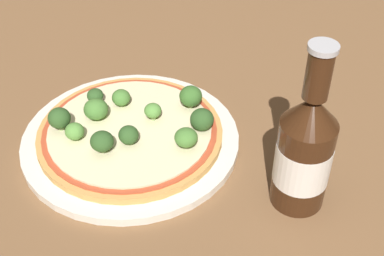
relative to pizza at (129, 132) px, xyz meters
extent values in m
plane|color=brown|center=(0.00, 0.00, -0.02)|extent=(3.00, 3.00, 0.00)
cylinder|color=silver|center=(0.00, 0.00, -0.01)|extent=(0.30, 0.30, 0.01)
cylinder|color=tan|center=(0.00, 0.00, 0.00)|extent=(0.25, 0.25, 0.01)
cylinder|color=#B74728|center=(0.00, 0.00, 0.00)|extent=(0.24, 0.24, 0.00)
cylinder|color=beige|center=(0.00, 0.00, 0.00)|extent=(0.22, 0.22, 0.00)
cylinder|color=#89A866|center=(0.09, 0.01, 0.01)|extent=(0.01, 0.01, 0.01)
ellipsoid|color=#477A33|center=(0.09, 0.01, 0.02)|extent=(0.03, 0.03, 0.02)
cylinder|color=#89A866|center=(0.02, -0.02, 0.01)|extent=(0.01, 0.01, 0.01)
ellipsoid|color=#2D5123|center=(0.02, -0.02, 0.02)|extent=(0.03, 0.03, 0.02)
cylinder|color=#89A866|center=(-0.08, -0.05, 0.01)|extent=(0.01, 0.01, 0.01)
ellipsoid|color=#2D5123|center=(-0.08, -0.05, 0.03)|extent=(0.03, 0.03, 0.03)
cylinder|color=#89A866|center=(-0.04, -0.06, 0.01)|extent=(0.01, 0.01, 0.01)
ellipsoid|color=#568E3D|center=(-0.04, -0.06, 0.02)|extent=(0.03, 0.03, 0.02)
cylinder|color=#89A866|center=(-0.04, 0.03, 0.01)|extent=(0.01, 0.01, 0.01)
ellipsoid|color=#477A33|center=(-0.04, 0.03, 0.02)|extent=(0.03, 0.03, 0.02)
cylinder|color=#89A866|center=(-0.05, -0.01, 0.01)|extent=(0.01, 0.01, 0.01)
ellipsoid|color=#477A33|center=(-0.05, -0.01, 0.02)|extent=(0.03, 0.03, 0.03)
cylinder|color=#89A866|center=(-0.07, 0.02, 0.01)|extent=(0.01, 0.01, 0.01)
ellipsoid|color=#2D5123|center=(-0.07, 0.02, 0.02)|extent=(0.02, 0.02, 0.02)
cylinder|color=#89A866|center=(0.08, 0.05, 0.01)|extent=(0.01, 0.01, 0.01)
ellipsoid|color=#2D5123|center=(0.08, 0.05, 0.02)|extent=(0.03, 0.03, 0.03)
cylinder|color=#89A866|center=(0.05, 0.08, 0.01)|extent=(0.01, 0.01, 0.01)
ellipsoid|color=#386628|center=(0.05, 0.08, 0.03)|extent=(0.03, 0.03, 0.03)
cylinder|color=#89A866|center=(0.00, -0.06, 0.01)|extent=(0.01, 0.01, 0.01)
ellipsoid|color=#2D5123|center=(0.00, -0.06, 0.02)|extent=(0.03, 0.03, 0.03)
cylinder|color=#89A866|center=(0.02, 0.03, 0.01)|extent=(0.01, 0.01, 0.01)
ellipsoid|color=#568E3D|center=(0.02, 0.03, 0.02)|extent=(0.02, 0.02, 0.02)
cylinder|color=#381E0F|center=(0.24, 0.03, 0.04)|extent=(0.07, 0.07, 0.12)
cylinder|color=silver|center=(0.24, 0.03, 0.04)|extent=(0.07, 0.07, 0.05)
cone|color=#381E0F|center=(0.24, 0.03, 0.12)|extent=(0.07, 0.07, 0.04)
cylinder|color=#381E0F|center=(0.24, 0.03, 0.17)|extent=(0.03, 0.03, 0.06)
cylinder|color=#B2B2B7|center=(0.24, 0.03, 0.20)|extent=(0.03, 0.03, 0.01)
camera|label=1|loc=(0.37, -0.42, 0.48)|focal=50.00mm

